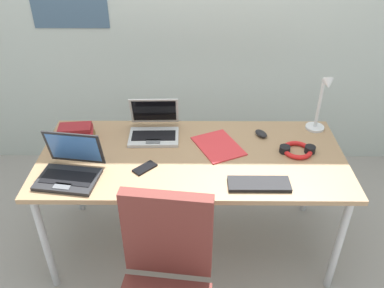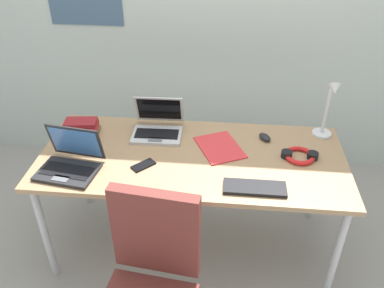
{
  "view_description": "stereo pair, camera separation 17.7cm",
  "coord_description": "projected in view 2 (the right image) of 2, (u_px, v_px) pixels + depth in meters",
  "views": [
    {
      "loc": [
        0.01,
        -1.93,
        2.1
      ],
      "look_at": [
        0.0,
        0.0,
        0.82
      ],
      "focal_mm": 37.45,
      "sensor_mm": 36.0,
      "label": 1
    },
    {
      "loc": [
        0.19,
        -1.92,
        2.1
      ],
      "look_at": [
        0.0,
        0.0,
        0.82
      ],
      "focal_mm": 37.45,
      "sensor_mm": 36.0,
      "label": 2
    }
  ],
  "objects": [
    {
      "name": "laptop_far_corner",
      "position": [
        158.0,
        127.0,
        2.54
      ],
      "size": [
        0.32,
        0.29,
        0.22
      ],
      "color": "#B7BABC",
      "rests_on": "desk"
    },
    {
      "name": "ground_plane",
      "position": [
        192.0,
        242.0,
        2.77
      ],
      "size": [
        12.0,
        12.0,
        0.0
      ],
      "primitive_type": "plane",
      "color": "gray"
    },
    {
      "name": "external_keyboard",
      "position": [
        255.0,
        188.0,
        2.1
      ],
      "size": [
        0.33,
        0.12,
        0.02
      ],
      "primitive_type": "cube",
      "rotation": [
        0.0,
        0.0,
        -0.0
      ],
      "color": "black",
      "rests_on": "desk"
    },
    {
      "name": "desk_lamp",
      "position": [
        328.0,
        110.0,
        2.42
      ],
      "size": [
        0.12,
        0.18,
        0.4
      ],
      "color": "silver",
      "rests_on": "desk"
    },
    {
      "name": "wall_back",
      "position": [
        206.0,
        8.0,
        2.96
      ],
      "size": [
        6.0,
        0.13,
        2.6
      ],
      "color": "#B2BCB7",
      "rests_on": "ground_plane"
    },
    {
      "name": "cell_phone",
      "position": [
        143.0,
        165.0,
        2.27
      ],
      "size": [
        0.14,
        0.14,
        0.01
      ],
      "primitive_type": "cube",
      "rotation": [
        0.0,
        0.0,
        -0.78
      ],
      "color": "black",
      "rests_on": "desk"
    },
    {
      "name": "headphones",
      "position": [
        299.0,
        156.0,
        2.33
      ],
      "size": [
        0.21,
        0.18,
        0.04
      ],
      "color": "red",
      "rests_on": "desk"
    },
    {
      "name": "desk",
      "position": [
        192.0,
        163.0,
        2.39
      ],
      "size": [
        1.8,
        0.8,
        0.74
      ],
      "color": "#9E7A56",
      "rests_on": "ground_plane"
    },
    {
      "name": "computer_mouse",
      "position": [
        265.0,
        137.0,
        2.5
      ],
      "size": [
        0.1,
        0.11,
        0.03
      ],
      "primitive_type": "ellipsoid",
      "rotation": [
        0.0,
        0.0,
        0.55
      ],
      "color": "black",
      "rests_on": "desk"
    },
    {
      "name": "laptop_near_mouse",
      "position": [
        70.0,
        163.0,
        2.22
      ],
      "size": [
        0.36,
        0.32,
        0.24
      ],
      "color": "#232326",
      "rests_on": "desk"
    },
    {
      "name": "book_stack",
      "position": [
        82.0,
        128.0,
        2.54
      ],
      "size": [
        0.22,
        0.17,
        0.09
      ],
      "color": "brown",
      "rests_on": "desk"
    },
    {
      "name": "paper_folder_front_right",
      "position": [
        220.0,
        147.0,
        2.42
      ],
      "size": [
        0.34,
        0.38,
        0.01
      ],
      "primitive_type": "cube",
      "rotation": [
        0.0,
        0.0,
        0.44
      ],
      "color": "red",
      "rests_on": "desk"
    }
  ]
}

